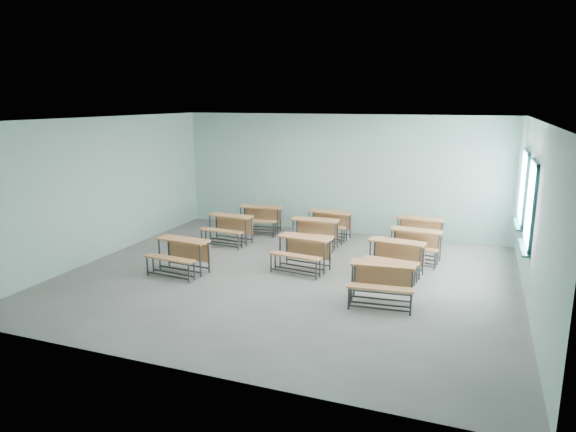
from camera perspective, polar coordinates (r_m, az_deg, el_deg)
name	(u,v)px	position (r m, az deg, el deg)	size (l,w,h in m)	color
room	(292,201)	(10.23, 0.45, 1.69)	(9.04, 8.04, 3.24)	gray
desk_unit_r0c0	(181,251)	(10.99, -11.85, -3.81)	(1.21, 0.87, 0.72)	#B87342
desk_unit_r0c2	(382,277)	(9.34, 10.42, -6.73)	(1.21, 0.88, 0.72)	#B87342
desk_unit_r1c1	(303,248)	(10.93, 1.65, -3.61)	(1.23, 0.91, 0.72)	#B87342
desk_unit_r1c2	(395,253)	(10.84, 11.84, -4.04)	(1.22, 0.89, 0.72)	#B87342
desk_unit_r2c0	(229,225)	(13.04, -6.62, -0.99)	(1.19, 0.84, 0.72)	#B87342
desk_unit_r2c1	(314,229)	(12.54, 2.93, -1.48)	(1.17, 0.81, 0.72)	#B87342
desk_unit_r2c2	(415,241)	(11.85, 13.94, -2.69)	(1.21, 0.87, 0.72)	#B87342
desk_unit_r3c0	(259,215)	(14.05, -3.19, 0.08)	(1.22, 0.88, 0.72)	#B87342
desk_unit_r3c1	(328,221)	(13.44, 4.50, -0.53)	(1.19, 0.83, 0.72)	#B87342
desk_unit_r3c2	(419,228)	(13.05, 14.40, -1.30)	(1.17, 0.80, 0.72)	#B87342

